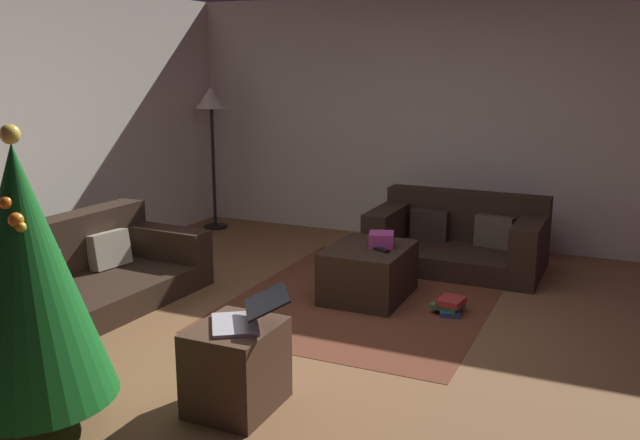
# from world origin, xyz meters

# --- Properties ---
(ground_plane) EXTENTS (6.40, 6.40, 0.00)m
(ground_plane) POSITION_xyz_m (0.00, 0.00, 0.00)
(ground_plane) COLOR brown
(corner_partition) EXTENTS (0.12, 6.40, 2.60)m
(corner_partition) POSITION_xyz_m (3.14, 0.00, 1.30)
(corner_partition) COLOR silver
(corner_partition) RESTS_ON ground_plane
(couch_left) EXTENTS (1.90, 1.10, 0.68)m
(couch_left) POSITION_xyz_m (-0.08, 2.26, 0.25)
(couch_left) COLOR #332319
(couch_left) RESTS_ON ground_plane
(couch_right) EXTENTS (0.98, 1.59, 0.68)m
(couch_right) POSITION_xyz_m (2.25, -0.24, 0.26)
(couch_right) COLOR #332319
(couch_right) RESTS_ON ground_plane
(ottoman) EXTENTS (0.79, 0.62, 0.43)m
(ottoman) POSITION_xyz_m (1.03, 0.23, 0.22)
(ottoman) COLOR #332319
(ottoman) RESTS_ON ground_plane
(gift_box) EXTENTS (0.25, 0.25, 0.12)m
(gift_box) POSITION_xyz_m (1.08, 0.14, 0.49)
(gift_box) COLOR #B23F8C
(gift_box) RESTS_ON ottoman
(tv_remote) EXTENTS (0.12, 0.17, 0.02)m
(tv_remote) POSITION_xyz_m (0.96, 0.10, 0.44)
(tv_remote) COLOR black
(tv_remote) RESTS_ON ottoman
(christmas_tree) EXTENTS (0.86, 0.86, 1.63)m
(christmas_tree) POSITION_xyz_m (-1.66, 1.10, 0.86)
(christmas_tree) COLOR brown
(christmas_tree) RESTS_ON ground_plane
(side_table) EXTENTS (0.52, 0.44, 0.49)m
(side_table) POSITION_xyz_m (-1.02, 0.25, 0.25)
(side_table) COLOR #4C3323
(side_table) RESTS_ON ground_plane
(laptop) EXTENTS (0.52, 0.54, 0.19)m
(laptop) POSITION_xyz_m (-0.99, 0.20, 0.55)
(laptop) COLOR silver
(laptop) RESTS_ON side_table
(book_stack) EXTENTS (0.29, 0.26, 0.13)m
(book_stack) POSITION_xyz_m (0.94, -0.48, 0.06)
(book_stack) COLOR #2D5193
(book_stack) RESTS_ON ground_plane
(corner_lamp) EXTENTS (0.36, 0.36, 1.64)m
(corner_lamp) POSITION_xyz_m (2.59, 2.73, 1.39)
(corner_lamp) COLOR black
(corner_lamp) RESTS_ON ground_plane
(area_rug) EXTENTS (2.60, 2.00, 0.01)m
(area_rug) POSITION_xyz_m (1.03, 0.23, 0.00)
(area_rug) COLOR brown
(area_rug) RESTS_ON ground_plane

